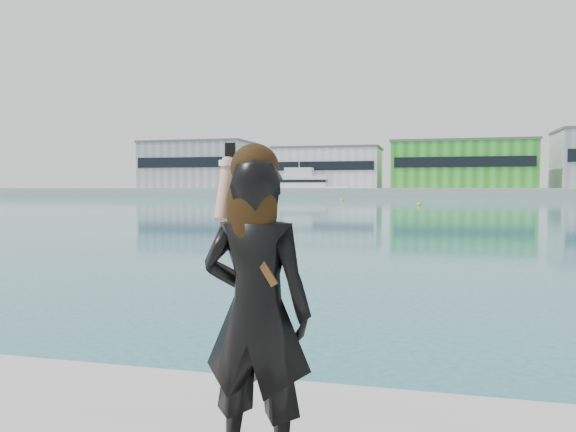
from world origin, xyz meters
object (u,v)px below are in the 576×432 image
at_px(buoy_far, 342,201).
at_px(woman, 256,303).
at_px(motor_yacht, 306,186).
at_px(buoy_near, 419,206).

bearing_deg(buoy_far, woman, -81.65).
distance_m(motor_yacht, buoy_far, 31.75).
bearing_deg(buoy_near, buoy_far, 122.34).
relative_size(buoy_far, woman, 0.28).
height_order(motor_yacht, buoy_far, motor_yacht).
distance_m(buoy_near, woman, 67.56).
distance_m(motor_yacht, buoy_near, 54.88).
bearing_deg(woman, motor_yacht, -75.83).
bearing_deg(motor_yacht, buoy_near, -66.27).
xyz_separation_m(motor_yacht, buoy_far, (12.40, -29.13, -2.37)).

